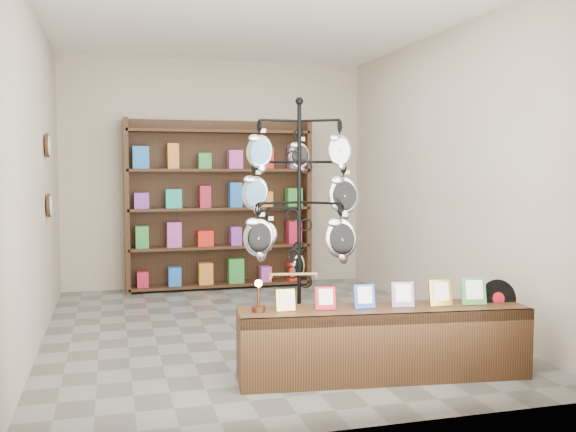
% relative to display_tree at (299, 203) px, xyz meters
% --- Properties ---
extents(ground, '(5.00, 5.00, 0.00)m').
position_rel_display_tree_xyz_m(ground, '(-0.23, 0.60, -1.27)').
color(ground, slate).
rests_on(ground, ground).
extents(room_envelope, '(5.00, 5.00, 5.00)m').
position_rel_display_tree_xyz_m(room_envelope, '(-0.23, 0.60, 0.58)').
color(room_envelope, '#B9AB95').
rests_on(room_envelope, ground).
extents(display_tree, '(1.16, 1.13, 2.19)m').
position_rel_display_tree_xyz_m(display_tree, '(0.00, 0.00, 0.00)').
color(display_tree, black).
rests_on(display_tree, ground).
extents(front_shelf, '(2.21, 0.70, 0.77)m').
position_rel_display_tree_xyz_m(front_shelf, '(0.34, -1.06, -1.00)').
color(front_shelf, black).
rests_on(front_shelf, ground).
extents(back_shelving, '(2.42, 0.36, 2.20)m').
position_rel_display_tree_xyz_m(back_shelving, '(-0.23, 2.90, -0.24)').
color(back_shelving, black).
rests_on(back_shelving, ground).
extents(wall_clocks, '(0.03, 0.24, 0.84)m').
position_rel_display_tree_xyz_m(wall_clocks, '(-2.20, 1.40, 0.23)').
color(wall_clocks, black).
rests_on(wall_clocks, ground).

